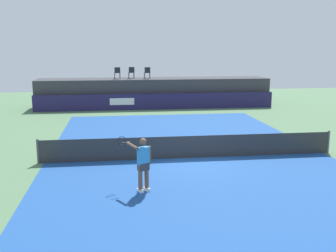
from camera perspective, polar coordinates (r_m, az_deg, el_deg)
ground_plane at (r=19.76m, az=1.55°, el=-2.24°), size 48.00×48.00×0.00m
court_inner at (r=16.90m, az=3.17°, el=-4.57°), size 12.00×22.00×0.00m
sponsor_wall at (r=29.90m, az=-1.68°, el=3.53°), size 18.00×0.22×1.20m
spectator_platform at (r=31.62m, az=-2.01°, el=4.85°), size 18.00×2.80×2.20m
spectator_chair_far_left at (r=31.32m, az=-7.28°, el=7.64°), size 0.46×0.46×0.89m
spectator_chair_left at (r=31.54m, az=-5.26°, el=7.71°), size 0.48×0.48×0.89m
spectator_chair_center at (r=31.25m, az=-3.00°, el=7.71°), size 0.46×0.46×0.89m
tennis_net at (r=16.78m, az=3.19°, el=-3.02°), size 12.40×0.02×0.95m
net_post_near at (r=16.78m, az=-18.14°, el=-3.48°), size 0.10×0.10×1.00m
net_post_far at (r=18.92m, az=21.98°, el=-2.11°), size 0.10×0.10×1.00m
tennis_player at (r=12.82m, az=-3.65°, el=-5.27°), size 1.06×1.04×1.77m
tennis_ball at (r=25.87m, az=6.26°, el=1.00°), size 0.07×0.07×0.07m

